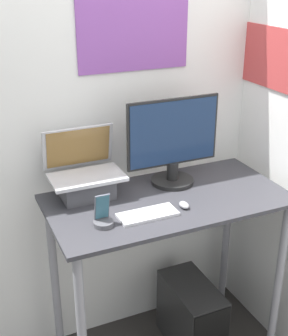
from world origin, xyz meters
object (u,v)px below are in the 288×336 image
(monitor, at_px, (173,145))
(keyboard, at_px, (148,214))
(computer_tower, at_px, (191,316))
(laptop, at_px, (86,179))
(cell_phone, at_px, (103,218))
(mouse, at_px, (184,205))

(monitor, xyz_separation_m, keyboard, (-0.26, -0.27, -0.20))
(keyboard, relative_size, computer_tower, 0.62)
(computer_tower, bearing_deg, monitor, 115.63)
(laptop, bearing_deg, cell_phone, -93.66)
(mouse, relative_size, cell_phone, 0.43)
(laptop, bearing_deg, computer_tower, -18.19)
(mouse, height_order, cell_phone, cell_phone)
(monitor, bearing_deg, keyboard, -133.92)
(monitor, xyz_separation_m, cell_phone, (-0.47, -0.27, -0.17))
(cell_phone, bearing_deg, mouse, -0.30)
(mouse, bearing_deg, computer_tower, 41.04)
(laptop, height_order, cell_phone, laptop)
(keyboard, bearing_deg, mouse, 0.36)
(mouse, distance_m, cell_phone, 0.39)
(laptop, xyz_separation_m, mouse, (0.37, -0.30, -0.08))
(monitor, relative_size, computer_tower, 1.14)
(keyboard, bearing_deg, laptop, 122.57)
(computer_tower, bearing_deg, cell_phone, -167.04)
(keyboard, xyz_separation_m, computer_tower, (0.33, 0.13, -0.79))
(laptop, relative_size, keyboard, 1.29)
(keyboard, distance_m, cell_phone, 0.21)
(computer_tower, bearing_deg, keyboard, -158.89)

